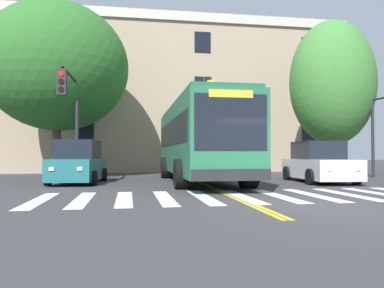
# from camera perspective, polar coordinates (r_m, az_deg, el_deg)

# --- Properties ---
(ground_plane) EXTENTS (120.00, 120.00, 0.00)m
(ground_plane) POSITION_cam_1_polar(r_m,az_deg,el_deg) (9.74, 18.40, -8.89)
(ground_plane) COLOR #38383A
(crosswalk) EXTENTS (15.27, 3.90, 0.01)m
(crosswalk) POSITION_cam_1_polar(r_m,az_deg,el_deg) (11.87, 15.49, -7.54)
(crosswalk) COLOR white
(crosswalk) RESTS_ON ground
(lane_line_yellow_inner) EXTENTS (0.12, 36.00, 0.01)m
(lane_line_yellow_inner) POSITION_cam_1_polar(r_m,az_deg,el_deg) (24.94, -2.40, -4.38)
(lane_line_yellow_inner) COLOR gold
(lane_line_yellow_inner) RESTS_ON ground
(lane_line_yellow_outer) EXTENTS (0.12, 36.00, 0.01)m
(lane_line_yellow_outer) POSITION_cam_1_polar(r_m,az_deg,el_deg) (24.96, -2.03, -4.37)
(lane_line_yellow_outer) COLOR gold
(lane_line_yellow_outer) RESTS_ON ground
(city_bus) EXTENTS (3.05, 11.29, 3.52)m
(city_bus) POSITION_cam_1_polar(r_m,az_deg,el_deg) (17.02, 1.05, 0.74)
(city_bus) COLOR #28704C
(city_bus) RESTS_ON ground
(car_teal_near_lane) EXTENTS (2.26, 4.14, 1.84)m
(car_teal_near_lane) POSITION_cam_1_polar(r_m,az_deg,el_deg) (16.79, -16.93, -2.85)
(car_teal_near_lane) COLOR #236B70
(car_teal_near_lane) RESTS_ON ground
(car_white_far_lane) EXTENTS (2.40, 4.69, 1.82)m
(car_white_far_lane) POSITION_cam_1_polar(r_m,az_deg,el_deg) (17.60, 18.71, -2.85)
(car_white_far_lane) COLOR white
(car_white_far_lane) RESTS_ON ground
(car_grey_behind_bus) EXTENTS (2.49, 4.94, 2.31)m
(car_grey_behind_bus) POSITION_cam_1_polar(r_m,az_deg,el_deg) (27.79, -4.36, -1.82)
(car_grey_behind_bus) COLOR slate
(car_grey_behind_bus) RESTS_ON ground
(traffic_light_far_corner) EXTENTS (0.35, 3.71, 5.03)m
(traffic_light_far_corner) POSITION_cam_1_polar(r_m,az_deg,el_deg) (17.09, -17.94, 5.76)
(traffic_light_far_corner) COLOR #28282D
(traffic_light_far_corner) RESTS_ON ground
(traffic_light_overhead) EXTENTS (0.44, 2.79, 5.45)m
(traffic_light_overhead) POSITION_cam_1_polar(r_m,az_deg,el_deg) (19.44, 2.27, 5.27)
(traffic_light_overhead) COLOR #28282D
(traffic_light_overhead) RESTS_ON ground
(street_tree_curbside_large) EXTENTS (6.79, 6.65, 8.88)m
(street_tree_curbside_large) POSITION_cam_1_polar(r_m,az_deg,el_deg) (23.09, 20.59, 8.70)
(street_tree_curbside_large) COLOR #4C3D2D
(street_tree_curbside_large) RESTS_ON ground
(street_tree_curbside_small) EXTENTS (9.91, 9.63, 9.32)m
(street_tree_curbside_small) POSITION_cam_1_polar(r_m,az_deg,el_deg) (21.53, -19.84, 11.03)
(street_tree_curbside_small) COLOR #4C3D2D
(street_tree_curbside_small) RESTS_ON ground
(building_facade) EXTENTS (28.89, 9.21, 10.92)m
(building_facade) POSITION_cam_1_polar(r_m,az_deg,el_deg) (29.65, -7.40, 6.69)
(building_facade) COLOR tan
(building_facade) RESTS_ON ground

